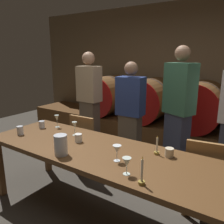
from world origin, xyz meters
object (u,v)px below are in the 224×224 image
object	(u,v)px
wine_glass_far_left	(57,118)
wine_glass_far_right	(127,162)
wine_barrel_far_left	(108,95)
dining_table	(104,157)
wine_barrel_center_right	(200,106)
cup_far_left	(20,130)
pitcher	(61,145)
cup_center_left	(42,124)
wine_barrel_center_left	(148,100)
cup_center_right	(78,138)
guest_center_right	(178,114)
guest_center_left	(130,117)
cup_far_right	(169,152)
candle_right	(142,176)
chair_right	(205,174)
wine_glass_center_left	(75,126)
candle_left	(157,149)
guest_far_left	(89,103)
wine_glass_center_right	(117,149)
chair_left	(87,141)

from	to	relation	value
wine_glass_far_left	wine_glass_far_right	size ratio (longest dim) A/B	1.15
wine_barrel_far_left	wine_glass_far_right	distance (m)	3.14
dining_table	wine_glass_far_right	xyz separation A→B (m)	(0.42, -0.28, 0.17)
wine_barrel_center_right	cup_far_left	bearing A→B (deg)	-122.60
pitcher	cup_center_left	world-z (taller)	pitcher
wine_barrel_center_left	cup_center_right	size ratio (longest dim) A/B	10.21
guest_center_right	pitcher	size ratio (longest dim) A/B	9.09
guest_center_left	cup_center_right	distance (m)	1.06
dining_table	wine_glass_far_right	distance (m)	0.53
cup_center_left	cup_far_right	size ratio (longest dim) A/B	1.11
wine_glass_far_right	cup_far_left	bearing A→B (deg)	175.95
wine_barrel_center_right	cup_far_right	size ratio (longest dim) A/B	10.82
candle_right	pitcher	xyz separation A→B (m)	(-0.88, 0.04, 0.04)
wine_barrel_center_right	wine_glass_far_left	bearing A→B (deg)	-125.31
chair_right	wine_glass_center_left	bearing A→B (deg)	9.41
chair_right	cup_center_left	world-z (taller)	chair_right
candle_left	cup_far_right	world-z (taller)	candle_left
candle_right	cup_center_right	size ratio (longest dim) A/B	2.51
guest_center_right	guest_far_left	bearing A→B (deg)	21.95
candle_right	wine_glass_far_right	xyz separation A→B (m)	(-0.17, 0.07, 0.04)
candle_right	wine_barrel_center_right	bearing A→B (deg)	94.23
candle_right	wine_glass_center_right	bearing A→B (deg)	148.17
chair_left	wine_glass_center_right	distance (m)	1.36
wine_glass_far_left	cup_far_left	distance (m)	0.48
guest_center_left	guest_center_right	size ratio (longest dim) A/B	0.89
wine_barrel_center_right	chair_left	size ratio (longest dim) A/B	1.05
chair_left	candle_left	xyz separation A→B (m)	(1.27, -0.46, 0.34)
chair_right	wine_glass_far_right	distance (m)	1.08
pitcher	wine_glass_center_left	xyz separation A→B (m)	(-0.27, 0.48, 0.02)
candle_left	wine_glass_center_left	world-z (taller)	candle_left
chair_left	wine_glass_center_right	world-z (taller)	wine_glass_center_right
guest_center_left	wine_glass_center_left	bearing A→B (deg)	72.15
pitcher	wine_glass_far_right	distance (m)	0.71
chair_right	candle_right	distance (m)	1.07
cup_center_right	cup_far_right	size ratio (longest dim) A/B	1.06
chair_right	wine_glass_center_left	size ratio (longest dim) A/B	5.24
cup_center_right	cup_center_left	bearing A→B (deg)	171.82
wine_barrel_center_left	dining_table	world-z (taller)	wine_barrel_center_left
cup_center_right	guest_far_left	bearing A→B (deg)	124.08
chair_left	cup_far_left	size ratio (longest dim) A/B	8.36
candle_right	cup_center_left	xyz separation A→B (m)	(-1.70, 0.49, -0.02)
guest_far_left	guest_center_right	bearing A→B (deg)	-179.16
chair_right	guest_center_left	distance (m)	1.31
cup_center_left	wine_barrel_far_left	bearing A→B (deg)	100.19
wine_glass_far_right	wine_glass_center_left	bearing A→B (deg)	155.08
wine_barrel_center_right	candle_left	size ratio (longest dim) A/B	4.79
wine_glass_far_right	wine_glass_far_left	bearing A→B (deg)	158.06
guest_center_right	pitcher	distance (m)	1.66
candle_right	cup_far_left	xyz separation A→B (m)	(-1.71, 0.18, -0.01)
chair_right	cup_center_left	bearing A→B (deg)	5.41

